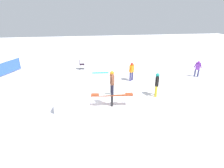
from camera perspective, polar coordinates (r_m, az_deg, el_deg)
The scene contains 10 objects.
ground_plane at distance 10.03m, azimuth -0.00°, elevation -7.20°, with size 60.00×60.00×0.00m, color white.
rail_feature at distance 9.72m, azimuth -0.00°, elevation -3.90°, with size 2.33×0.53×0.76m.
snow_kicker_ramp at distance 10.03m, azimuth -12.41°, elevation -5.74°, with size 1.80×1.50×0.62m, color white.
main_rider_on_rail at distance 9.40m, azimuth -0.00°, elevation 0.32°, with size 1.45×0.74×1.33m.
bystander_black at distance 11.18m, azimuth 14.41°, elevation 0.19°, with size 0.35×0.66×1.52m.
bystander_orange at distance 13.36m, azimuth 6.42°, elevation 4.35°, with size 0.52×0.43×1.44m.
bystander_purple at distance 15.74m, azimuth 26.15°, elevation 4.70°, with size 0.56×0.36×1.32m.
loose_snowboard_cyan at distance 15.27m, azimuth -3.80°, elevation 3.67°, with size 1.42×0.28×0.02m, color #1DAFC0.
folding_chair at distance 16.38m, azimuth -9.97°, elevation 6.19°, with size 0.46×0.46×0.88m.
safety_fence at distance 16.89m, azimuth -32.09°, elevation 4.14°, with size 1.61×3.41×1.10m.
Camera 1 is at (-1.30, -8.58, 5.03)m, focal length 28.00 mm.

